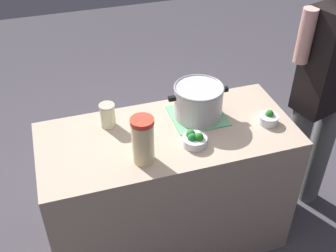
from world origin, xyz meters
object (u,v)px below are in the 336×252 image
broccoli_bowl_front (269,118)px  broccoli_bowl_center (194,140)px  lemonade_pitcher (143,140)px  person_cook (323,93)px  cooking_pot (198,101)px  mason_jar (108,115)px

broccoli_bowl_front → broccoli_bowl_center: size_ratio=0.82×
lemonade_pitcher → broccoli_bowl_center: 0.30m
lemonade_pitcher → person_cook: bearing=9.6°
cooking_pot → lemonade_pitcher: 0.47m
mason_jar → broccoli_bowl_front: size_ratio=1.28×
cooking_pot → mason_jar: (-0.50, 0.07, -0.04)m
cooking_pot → lemonade_pitcher: bearing=-145.4°
broccoli_bowl_front → broccoli_bowl_center: 0.46m
person_cook → lemonade_pitcher: bearing=-170.4°
lemonade_pitcher → person_cook: size_ratio=0.15×
mason_jar → broccoli_bowl_center: mason_jar is taller
cooking_pot → broccoli_bowl_front: (0.35, -0.17, -0.07)m
broccoli_bowl_front → person_cook: (0.41, 0.10, 0.02)m
mason_jar → broccoli_bowl_front: 0.88m
mason_jar → broccoli_bowl_center: size_ratio=1.05×
mason_jar → broccoli_bowl_center: 0.49m
lemonade_pitcher → cooking_pot: bearing=34.6°
broccoli_bowl_front → person_cook: 0.42m
broccoli_bowl_front → broccoli_bowl_center: (-0.46, -0.05, 0.00)m
broccoli_bowl_front → person_cook: bearing=14.0°
lemonade_pitcher → broccoli_bowl_center: size_ratio=1.93×
cooking_pot → broccoli_bowl_front: size_ratio=3.21×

